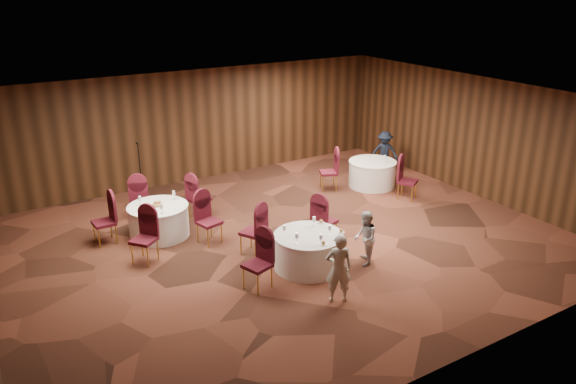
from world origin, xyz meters
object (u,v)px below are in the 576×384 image
table_main (308,251)px  mic_stand (142,187)px  table_left (159,221)px  table_right (372,173)px  woman_b (365,238)px  woman_a (339,268)px  man_c (384,152)px

table_main → mic_stand: (-1.81, 5.11, 0.12)m
table_left → table_right: size_ratio=1.03×
woman_b → woman_a: bearing=-22.6°
table_right → woman_b: woman_b is taller
mic_stand → man_c: (7.12, -1.26, 0.14)m
table_left → man_c: bearing=6.1°
table_main → woman_a: 1.41m
table_main → woman_a: (-0.24, -1.35, 0.30)m
table_right → man_c: 1.35m
woman_a → woman_b: size_ratio=1.16×
woman_b → man_c: (4.21, 4.32, 0.06)m
table_main → man_c: bearing=36.0°
mic_stand → woman_a: bearing=-76.3°
table_main → mic_stand: 5.43m
table_main → table_right: same height
table_main → woman_a: bearing=-99.9°
table_left → mic_stand: size_ratio=0.82×
woman_a → woman_b: bearing=-120.6°
woman_a → woman_b: woman_a is taller
table_left → mic_stand: mic_stand is taller
table_right → mic_stand: size_ratio=0.79×
woman_a → man_c: woman_a is taller
mic_stand → table_right: bearing=-18.5°
woman_b → mic_stand: bearing=-118.9°
woman_b → table_main: bearing=-79.5°
table_left → table_right: same height
table_right → woman_b: 4.74m
mic_stand → woman_b: size_ratio=1.45×
table_main → man_c: (5.30, 3.85, 0.26)m
woman_b → table_right: bearing=172.3°
mic_stand → woman_b: mic_stand is taller
table_left → woman_b: (3.18, -3.53, 0.20)m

